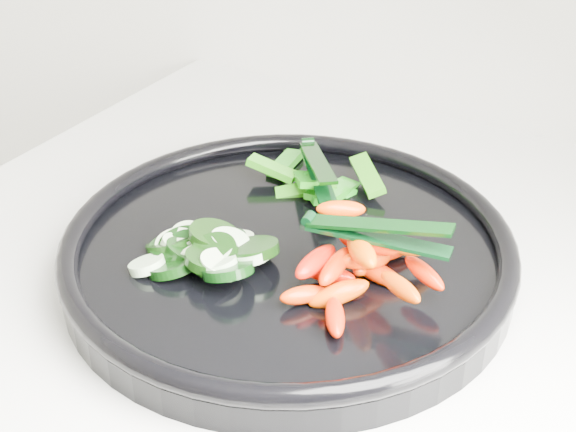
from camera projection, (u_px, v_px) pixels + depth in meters
The scene contains 6 objects.
veggie_tray at pixel (288, 251), 0.66m from camera, with size 0.44×0.44×0.04m.
cucumber_pile at pixel (202, 251), 0.64m from camera, with size 0.12×0.10×0.04m.
carrot_pile at pixel (360, 263), 0.61m from camera, with size 0.13×0.14×0.06m.
pepper_pile at pixel (317, 181), 0.74m from camera, with size 0.13×0.09×0.03m.
tong_carrot at pixel (373, 231), 0.59m from camera, with size 0.11×0.03×0.02m.
tong_pepper at pixel (317, 166), 0.73m from camera, with size 0.08×0.10×0.02m.
Camera 1 is at (-0.38, 1.17, 1.33)m, focal length 50.00 mm.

